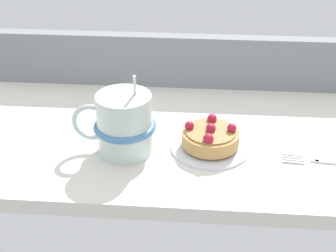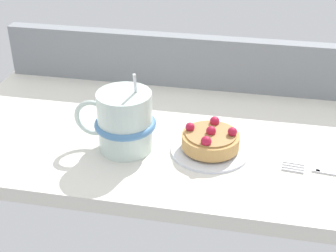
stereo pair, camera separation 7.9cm
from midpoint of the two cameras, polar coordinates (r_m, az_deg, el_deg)
The scene contains 5 objects.
ground_plane at distance 87.31cm, azimuth 5.11°, elevation -1.63°, with size 86.95×42.43×2.59cm, color silver.
window_rail_back at distance 101.70cm, azimuth 6.60°, elevation 7.38°, with size 85.21×3.14×10.99cm, color gray.
dessert_plate at distance 81.77cm, azimuth 7.76°, elevation -2.78°, with size 13.25×13.25×0.94cm.
raspberry_tart at distance 80.76cm, azimuth 7.85°, elevation -1.63°, with size 9.60×9.60×3.91cm.
coffee_mug at distance 79.65cm, azimuth -2.37°, elevation 0.45°, with size 13.98×10.29×13.97cm.
Camera 2 is at (10.66, -73.48, 44.51)cm, focal length 51.77 mm.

